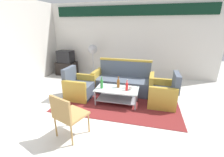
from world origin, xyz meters
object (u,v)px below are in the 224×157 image
(armchair_left, at_px, (79,88))
(cup, at_px, (130,88))
(coffee_table, at_px, (117,94))
(tv_stand, at_px, (67,68))
(bottle_green, at_px, (102,84))
(bottle_brown, at_px, (118,83))
(television, at_px, (66,56))
(pedestal_fan, at_px, (93,51))
(couch, at_px, (123,82))
(bottle_clear, at_px, (127,85))
(bottle_red, at_px, (127,87))
(wicker_chair, at_px, (67,113))
(armchair_right, at_px, (163,94))

(armchair_left, height_order, cup, armchair_left)
(coffee_table, relative_size, tv_stand, 1.38)
(bottle_green, distance_m, bottle_brown, 0.43)
(television, distance_m, pedestal_fan, 1.20)
(armchair_left, distance_m, coffee_table, 1.13)
(couch, distance_m, coffee_table, 0.81)
(armchair_left, height_order, television, television)
(couch, bearing_deg, bottle_brown, 91.03)
(couch, height_order, bottle_clear, couch)
(bottle_red, height_order, wicker_chair, wicker_chair)
(coffee_table, bearing_deg, wicker_chair, -110.96)
(couch, xyz_separation_m, bottle_clear, (0.22, -0.68, 0.18))
(television, height_order, wicker_chair, television)
(couch, distance_m, pedestal_fan, 2.02)
(armchair_left, bearing_deg, bottle_green, 79.76)
(armchair_right, bearing_deg, bottle_green, 100.61)
(couch, xyz_separation_m, bottle_green, (-0.42, -0.86, 0.21))
(pedestal_fan, bearing_deg, armchair_right, -35.40)
(armchair_right, distance_m, coffee_table, 1.19)
(armchair_left, bearing_deg, cup, 88.00)
(armchair_right, xyz_separation_m, cup, (-0.82, -0.21, 0.17))
(armchair_right, xyz_separation_m, bottle_brown, (-1.15, -0.12, 0.23))
(pedestal_fan, bearing_deg, bottle_green, -64.15)
(cup, height_order, pedestal_fan, pedestal_fan)
(bottle_red, relative_size, wicker_chair, 0.31)
(armchair_right, bearing_deg, wicker_chair, 135.35)
(bottle_clear, relative_size, tv_stand, 0.29)
(bottle_red, xyz_separation_m, pedestal_fan, (-1.67, 2.10, 0.50))
(tv_stand, xyz_separation_m, television, (0.00, 0.00, 0.50))
(couch, height_order, wicker_chair, couch)
(cup, relative_size, television, 0.16)
(armchair_left, distance_m, cup, 1.48)
(coffee_table, xyz_separation_m, bottle_green, (-0.39, -0.05, 0.26))
(coffee_table, relative_size, bottle_brown, 3.72)
(bottle_green, bearing_deg, tv_stand, 136.86)
(armchair_left, relative_size, coffee_table, 0.77)
(bottle_green, xyz_separation_m, bottle_brown, (0.41, 0.15, -0.01))
(bottle_brown, bearing_deg, armchair_right, 5.94)
(couch, distance_m, bottle_green, 0.98)
(armchair_right, relative_size, bottle_red, 3.21)
(bottle_brown, bearing_deg, pedestal_fan, 126.14)
(coffee_table, relative_size, television, 1.76)
(bottle_clear, distance_m, bottle_red, 0.17)
(bottle_clear, bearing_deg, bottle_brown, -173.59)
(couch, distance_m, bottle_red, 0.91)
(armchair_left, bearing_deg, bottle_clear, 92.68)
(bottle_brown, xyz_separation_m, tv_stand, (-2.60, 1.90, -0.26))
(bottle_brown, bearing_deg, coffee_table, -97.27)
(cup, bearing_deg, coffee_table, -178.56)
(couch, relative_size, television, 2.91)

